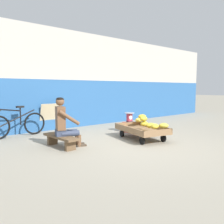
{
  "coord_description": "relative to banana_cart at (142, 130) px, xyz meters",
  "views": [
    {
      "loc": [
        -3.91,
        -3.72,
        1.34
      ],
      "look_at": [
        -0.14,
        0.74,
        0.75
      ],
      "focal_mm": 37.77,
      "sensor_mm": 36.0,
      "label": 1
    }
  ],
  "objects": [
    {
      "name": "banana_pile",
      "position": [
        0.07,
        -0.15,
        0.22
      ],
      "size": [
        0.82,
        1.36,
        0.26
      ],
      "color": "gold",
      "rests_on": "banana_cart"
    },
    {
      "name": "plastic_crate",
      "position": [
        0.5,
        0.97,
        -0.09
      ],
      "size": [
        0.36,
        0.28,
        0.3
      ],
      "color": "red",
      "rests_on": "ground"
    },
    {
      "name": "weighing_scale",
      "position": [
        0.5,
        0.97,
        0.21
      ],
      "size": [
        0.3,
        0.3,
        0.29
      ],
      "color": "#28282D",
      "rests_on": "plastic_crate"
    },
    {
      "name": "sign_board",
      "position": [
        -1.25,
        2.77,
        0.19
      ],
      "size": [
        0.7,
        0.29,
        0.87
      ],
      "color": "#C6B289",
      "rests_on": "ground"
    },
    {
      "name": "ground_plane",
      "position": [
        -0.63,
        -0.44,
        -0.24
      ],
      "size": [
        80.0,
        80.0,
        0.0
      ],
      "primitive_type": "plane",
      "color": "gray"
    },
    {
      "name": "back_wall",
      "position": [
        -0.63,
        2.93,
        1.38
      ],
      "size": [
        16.0,
        0.3,
        3.25
      ],
      "color": "#2D609E",
      "rests_on": "ground"
    },
    {
      "name": "vendor_seated",
      "position": [
        -1.95,
        0.58,
        0.33
      ],
      "size": [
        0.73,
        0.6,
        1.14
      ],
      "color": "brown",
      "rests_on": "ground"
    },
    {
      "name": "low_bench",
      "position": [
        -2.04,
        0.6,
        -0.04
      ],
      "size": [
        0.36,
        1.11,
        0.27
      ],
      "color": "brown",
      "rests_on": "ground"
    },
    {
      "name": "shopping_bag",
      "position": [
        0.72,
        0.45,
        -0.12
      ],
      "size": [
        0.18,
        0.12,
        0.24
      ],
      "primitive_type": "cube",
      "color": "green",
      "rests_on": "ground"
    },
    {
      "name": "banana_cart",
      "position": [
        0.0,
        0.0,
        0.0
      ],
      "size": [
        1.16,
        1.6,
        0.36
      ],
      "color": "#8E6B47",
      "rests_on": "ground"
    },
    {
      "name": "bicycle_near_left",
      "position": [
        -2.41,
        2.42,
        0.11
      ],
      "size": [
        1.66,
        0.48,
        0.86
      ],
      "color": "black",
      "rests_on": "ground"
    }
  ]
}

